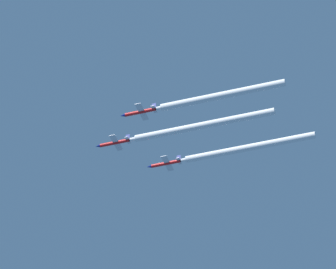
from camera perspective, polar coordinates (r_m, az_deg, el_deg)
jet_lead at (r=345.81m, az=-2.67°, el=-0.42°), size 7.65×11.14×2.68m
jet_left_wingman at (r=331.66m, az=-1.41°, el=1.10°), size 7.65×11.14×2.68m
jet_right_wingman at (r=351.49m, az=-0.15°, el=-1.43°), size 7.65×11.14×2.68m
smoke_trail_lead at (r=339.19m, az=1.64°, el=0.43°), size 2.06×43.93×2.06m
smoke_trail_left_wingman at (r=326.37m, az=2.56°, el=1.91°), size 2.06×37.45×2.06m
smoke_trail_right_wingman at (r=346.14m, az=3.90°, el=-0.66°), size 2.06×41.09×2.06m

